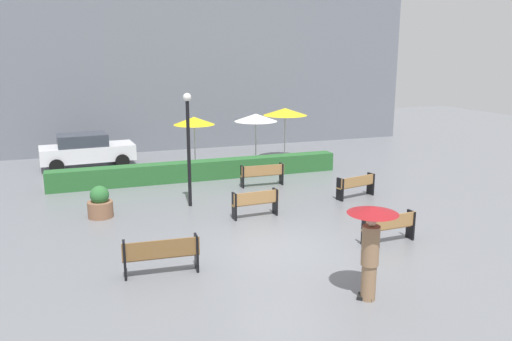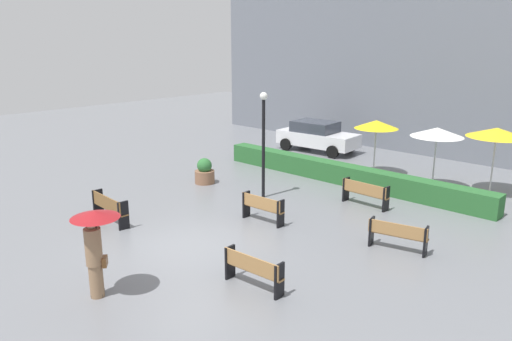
{
  "view_description": "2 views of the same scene",
  "coord_description": "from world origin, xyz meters",
  "views": [
    {
      "loc": [
        -4.98,
        -12.09,
        5.25
      ],
      "look_at": [
        0.36,
        3.06,
        1.51
      ],
      "focal_mm": 35.75,
      "sensor_mm": 36.0,
      "label": 1
    },
    {
      "loc": [
        10.44,
        -8.37,
        5.79
      ],
      "look_at": [
        -1.26,
        4.16,
        1.2
      ],
      "focal_mm": 34.82,
      "sensor_mm": 36.0,
      "label": 2
    }
  ],
  "objects": [
    {
      "name": "planter_pot",
      "position": [
        -4.49,
        4.54,
        0.45
      ],
      "size": [
        0.81,
        0.81,
        1.05
      ],
      "color": "brown",
      "rests_on": "ground"
    },
    {
      "name": "bench_far_right",
      "position": [
        4.53,
        3.77,
        0.5
      ],
      "size": [
        1.66,
        0.69,
        0.83
      ],
      "color": "#9E7242",
      "rests_on": "ground"
    },
    {
      "name": "patio_umbrella_yellow_far",
      "position": [
        4.63,
        10.91,
        2.41
      ],
      "size": [
        2.15,
        2.15,
        2.59
      ],
      "color": "silver",
      "rests_on": "ground"
    },
    {
      "name": "bench_mid_center",
      "position": [
        0.26,
        2.84,
        0.53
      ],
      "size": [
        1.57,
        0.41,
        0.88
      ],
      "color": "#9E7242",
      "rests_on": "ground"
    },
    {
      "name": "bench_near_left",
      "position": [
        -3.33,
        -0.56,
        0.54
      ],
      "size": [
        1.85,
        0.47,
        0.91
      ],
      "color": "brown",
      "rests_on": "ground"
    },
    {
      "name": "building_facade",
      "position": [
        0.0,
        16.0,
        5.95
      ],
      "size": [
        28.0,
        1.2,
        11.9
      ],
      "primitive_type": "cube",
      "color": "slate",
      "rests_on": "ground"
    },
    {
      "name": "patio_umbrella_yellow",
      "position": [
        -0.03,
        10.35,
        2.24
      ],
      "size": [
        1.85,
        1.85,
        2.42
      ],
      "color": "silver",
      "rests_on": "ground"
    },
    {
      "name": "bench_near_right",
      "position": [
        3.05,
        -0.56,
        0.51
      ],
      "size": [
        1.67,
        0.41,
        0.85
      ],
      "color": "#9E7242",
      "rests_on": "ground"
    },
    {
      "name": "bench_back_row",
      "position": [
        1.84,
        6.5,
        0.52
      ],
      "size": [
        1.78,
        0.42,
        0.88
      ],
      "color": "#9E7242",
      "rests_on": "ground"
    },
    {
      "name": "parked_car",
      "position": [
        -4.69,
        12.56,
        0.82
      ],
      "size": [
        4.31,
        2.21,
        1.57
      ],
      "color": "silver",
      "rests_on": "ground"
    },
    {
      "name": "ground_plane",
      "position": [
        0.0,
        0.0,
        0.0
      ],
      "size": [
        60.0,
        60.0,
        0.0
      ],
      "primitive_type": "plane",
      "color": "slate"
    },
    {
      "name": "hedge_strip",
      "position": [
        -0.26,
        8.4,
        0.4
      ],
      "size": [
        12.19,
        0.7,
        0.79
      ],
      "primitive_type": "cube",
      "color": "#28602D",
      "rests_on": "ground"
    },
    {
      "name": "pedestrian_with_umbrella",
      "position": [
        0.72,
        -3.27,
        1.41
      ],
      "size": [
        1.1,
        1.1,
        2.09
      ],
      "color": "#8C6B4C",
      "rests_on": "ground"
    },
    {
      "name": "lamp_post",
      "position": [
        -1.47,
        4.79,
        2.41
      ],
      "size": [
        0.28,
        0.28,
        3.93
      ],
      "color": "black",
      "rests_on": "ground"
    },
    {
      "name": "patio_umbrella_white",
      "position": [
        2.78,
        9.97,
        2.31
      ],
      "size": [
        1.99,
        1.99,
        2.49
      ],
      "color": "silver",
      "rests_on": "ground"
    }
  ]
}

